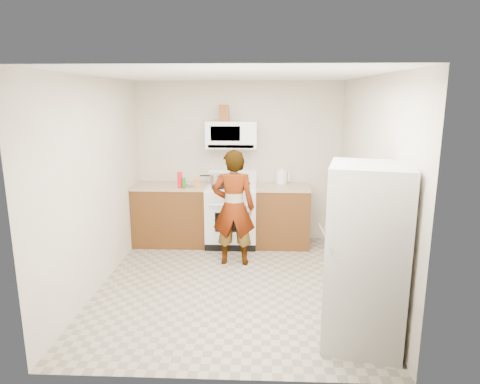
# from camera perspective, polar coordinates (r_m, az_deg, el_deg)

# --- Properties ---
(floor) EXTENTS (3.60, 3.60, 0.00)m
(floor) POSITION_cam_1_polar(r_m,az_deg,el_deg) (5.39, -1.07, -12.25)
(floor) COLOR gray
(floor) RESTS_ON ground
(back_wall) EXTENTS (3.20, 0.02, 2.50)m
(back_wall) POSITION_cam_1_polar(r_m,az_deg,el_deg) (6.75, -0.17, 4.01)
(back_wall) COLOR beige
(back_wall) RESTS_ON floor
(right_wall) EXTENTS (0.02, 3.60, 2.50)m
(right_wall) POSITION_cam_1_polar(r_m,az_deg,el_deg) (5.14, 16.83, 0.65)
(right_wall) COLOR beige
(right_wall) RESTS_ON floor
(cabinet_left) EXTENTS (1.12, 0.62, 0.90)m
(cabinet_left) POSITION_cam_1_polar(r_m,az_deg,el_deg) (6.76, -9.14, -3.09)
(cabinet_left) COLOR #5B2C15
(cabinet_left) RESTS_ON floor
(counter_left) EXTENTS (1.14, 0.64, 0.03)m
(counter_left) POSITION_cam_1_polar(r_m,az_deg,el_deg) (6.65, -9.28, 0.78)
(counter_left) COLOR tan
(counter_left) RESTS_ON cabinet_left
(cabinet_right) EXTENTS (0.80, 0.62, 0.90)m
(cabinet_right) POSITION_cam_1_polar(r_m,az_deg,el_deg) (6.63, 5.59, -3.30)
(cabinet_right) COLOR #5B2C15
(cabinet_right) RESTS_ON floor
(counter_right) EXTENTS (0.82, 0.64, 0.03)m
(counter_right) POSITION_cam_1_polar(r_m,az_deg,el_deg) (6.52, 5.68, 0.65)
(counter_right) COLOR tan
(counter_right) RESTS_ON cabinet_right
(gas_range) EXTENTS (0.76, 0.65, 1.13)m
(gas_range) POSITION_cam_1_polar(r_m,az_deg,el_deg) (6.62, -1.16, -2.95)
(gas_range) COLOR white
(gas_range) RESTS_ON floor
(microwave) EXTENTS (0.76, 0.38, 0.40)m
(microwave) POSITION_cam_1_polar(r_m,az_deg,el_deg) (6.52, -1.14, 7.68)
(microwave) COLOR white
(microwave) RESTS_ON back_wall
(person) EXTENTS (0.58, 0.39, 1.59)m
(person) POSITION_cam_1_polar(r_m,az_deg,el_deg) (5.78, -0.86, -2.12)
(person) COLOR tan
(person) RESTS_ON floor
(fridge) EXTENTS (0.84, 0.84, 1.70)m
(fridge) POSITION_cam_1_polar(r_m,az_deg,el_deg) (4.09, 16.43, -8.27)
(fridge) COLOR silver
(fridge) RESTS_ON floor
(kettle) EXTENTS (0.22, 0.22, 0.20)m
(kettle) POSITION_cam_1_polar(r_m,az_deg,el_deg) (6.70, 5.56, 2.01)
(kettle) COLOR white
(kettle) RESTS_ON counter_right
(jug) EXTENTS (0.15, 0.15, 0.24)m
(jug) POSITION_cam_1_polar(r_m,az_deg,el_deg) (6.46, -2.14, 10.46)
(jug) COLOR brown
(jug) RESTS_ON microwave
(saucepan) EXTENTS (0.27, 0.27, 0.13)m
(saucepan) POSITION_cam_1_polar(r_m,az_deg,el_deg) (6.62, -3.07, 1.79)
(saucepan) COLOR #BABBBF
(saucepan) RESTS_ON gas_range
(tray) EXTENTS (0.26, 0.17, 0.05)m
(tray) POSITION_cam_1_polar(r_m,az_deg,el_deg) (6.45, -0.20, 0.93)
(tray) COLOR white
(tray) RESTS_ON gas_range
(bottle_spray) EXTENTS (0.09, 0.09, 0.24)m
(bottle_spray) POSITION_cam_1_polar(r_m,az_deg,el_deg) (6.39, -8.02, 1.58)
(bottle_spray) COLOR red
(bottle_spray) RESTS_ON counter_left
(bottle_hot_sauce) EXTENTS (0.06, 0.06, 0.15)m
(bottle_hot_sauce) POSITION_cam_1_polar(r_m,az_deg,el_deg) (6.35, -5.76, 1.17)
(bottle_hot_sauce) COLOR orange
(bottle_hot_sauce) RESTS_ON counter_left
(bottle_green_cap) EXTENTS (0.06, 0.06, 0.16)m
(bottle_green_cap) POSITION_cam_1_polar(r_m,az_deg,el_deg) (6.34, -7.47, 1.17)
(bottle_green_cap) COLOR #177E1B
(bottle_green_cap) RESTS_ON counter_left
(pot_lid) EXTENTS (0.23, 0.23, 0.01)m
(pot_lid) POSITION_cam_1_polar(r_m,az_deg,el_deg) (6.50, -7.12, 0.79)
(pot_lid) COLOR white
(pot_lid) RESTS_ON counter_left
(broom) EXTENTS (0.22, 0.25, 1.42)m
(broom) POSITION_cam_1_polar(r_m,az_deg,el_deg) (6.40, 13.15, -1.67)
(broom) COLOR white
(broom) RESTS_ON floor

